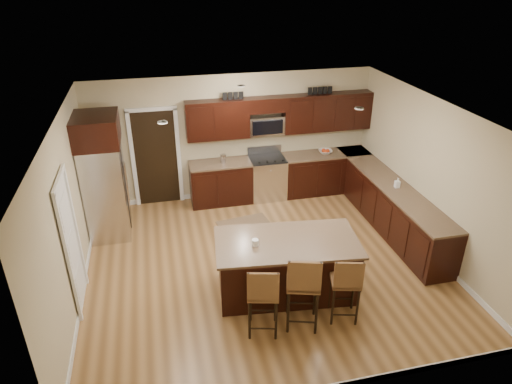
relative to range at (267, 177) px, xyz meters
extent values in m
plane|color=olive|center=(-0.68, -2.45, -0.47)|extent=(6.00, 6.00, 0.00)
plane|color=silver|center=(-0.68, -2.45, 2.23)|extent=(6.00, 6.00, 0.00)
plane|color=#BCAF88|center=(-0.68, 0.30, 0.88)|extent=(6.00, 0.00, 6.00)
plane|color=#BCAF88|center=(-3.68, -2.45, 0.88)|extent=(0.00, 5.50, 5.50)
plane|color=#BCAF88|center=(2.32, -2.45, 0.88)|extent=(0.00, 5.50, 5.50)
cube|color=black|center=(-1.03, 0.00, -0.03)|extent=(1.30, 0.60, 0.88)
cube|color=black|center=(1.35, 0.00, -0.03)|extent=(1.94, 0.60, 0.88)
cube|color=black|center=(2.02, -1.98, -0.03)|extent=(0.60, 3.35, 0.88)
cube|color=brown|center=(-1.03, 0.00, 0.43)|extent=(1.30, 0.63, 0.04)
cube|color=brown|center=(1.35, 0.00, 0.43)|extent=(1.94, 0.63, 0.04)
cube|color=brown|center=(2.02, -1.98, 0.43)|extent=(0.63, 3.35, 0.04)
cube|color=black|center=(-1.03, 0.13, 1.35)|extent=(1.30, 0.33, 0.80)
cube|color=black|center=(1.35, 0.13, 1.35)|extent=(1.94, 0.33, 0.80)
cube|color=black|center=(0.00, 0.13, 1.60)|extent=(0.76, 0.33, 0.30)
cube|color=silver|center=(0.00, 0.00, -0.02)|extent=(0.76, 0.64, 0.90)
cube|color=black|center=(0.00, 0.00, 0.44)|extent=(0.76, 0.60, 0.03)
cube|color=black|center=(0.00, -0.30, -0.02)|extent=(0.65, 0.01, 0.45)
cube|color=silver|center=(0.00, 0.27, 0.55)|extent=(0.76, 0.05, 0.18)
cube|color=silver|center=(0.00, 0.15, 1.15)|extent=(0.76, 0.31, 0.40)
cube|color=black|center=(-2.33, 0.28, 0.56)|extent=(0.85, 0.03, 2.06)
cube|color=white|center=(-3.66, -2.75, 0.55)|extent=(0.03, 0.80, 2.04)
cube|color=black|center=(-0.51, -3.21, -0.03)|extent=(2.19, 1.27, 0.88)
cube|color=brown|center=(-0.51, -3.21, 0.43)|extent=(2.30, 1.38, 0.04)
cube|color=black|center=(-0.51, -3.21, -0.43)|extent=(2.10, 1.18, 0.09)
cube|color=brown|center=(-1.08, -3.99, 0.21)|extent=(0.51, 0.51, 0.06)
cube|color=brown|center=(-1.13, -4.18, 0.43)|extent=(0.42, 0.14, 0.45)
cylinder|color=black|center=(-1.26, -4.17, -0.14)|extent=(0.04, 0.04, 0.65)
cylinder|color=black|center=(-0.90, -4.17, -0.14)|extent=(0.04, 0.04, 0.65)
cylinder|color=black|center=(-1.26, -3.81, -0.14)|extent=(0.04, 0.04, 0.65)
cylinder|color=black|center=(-0.90, -3.81, -0.14)|extent=(0.04, 0.04, 0.65)
cube|color=brown|center=(-0.51, -3.99, 0.27)|extent=(0.57, 0.57, 0.07)
cube|color=brown|center=(-0.57, -4.19, 0.51)|extent=(0.45, 0.17, 0.49)
cylinder|color=black|center=(-0.70, -4.19, -0.12)|extent=(0.04, 0.04, 0.71)
cylinder|color=black|center=(-0.31, -4.19, -0.12)|extent=(0.04, 0.04, 0.71)
cylinder|color=black|center=(-0.70, -3.80, -0.12)|extent=(0.04, 0.04, 0.71)
cylinder|color=black|center=(-0.31, -3.80, -0.12)|extent=(0.04, 0.04, 0.71)
cube|color=brown|center=(0.13, -3.99, 0.19)|extent=(0.50, 0.50, 0.06)
cube|color=brown|center=(0.08, -4.17, 0.40)|extent=(0.41, 0.14, 0.44)
cylinder|color=black|center=(-0.05, -4.17, -0.16)|extent=(0.03, 0.03, 0.63)
cylinder|color=black|center=(0.30, -4.17, -0.16)|extent=(0.03, 0.03, 0.63)
cylinder|color=black|center=(-0.05, -3.82, -0.16)|extent=(0.03, 0.03, 0.63)
cylinder|color=black|center=(0.30, -3.82, -0.16)|extent=(0.03, 0.03, 0.63)
cube|color=silver|center=(-3.30, -0.78, 0.44)|extent=(0.72, 0.91, 1.83)
cube|color=black|center=(-2.94, -0.78, 0.44)|extent=(0.01, 0.02, 1.74)
cylinder|color=silver|center=(-2.91, -0.86, 0.53)|extent=(0.02, 0.02, 0.81)
cylinder|color=silver|center=(-2.91, -0.70, 0.53)|extent=(0.02, 0.02, 0.81)
cube|color=black|center=(-3.30, -0.78, 1.62)|extent=(0.78, 0.97, 0.52)
cube|color=brown|center=(-0.74, -1.13, -0.47)|extent=(1.11, 0.83, 0.01)
imported|color=silver|center=(1.33, 0.00, 0.48)|extent=(0.35, 0.35, 0.07)
imported|color=#B2B2B2|center=(2.02, -1.91, 0.54)|extent=(0.09, 0.09, 0.19)
cylinder|color=silver|center=(-0.96, 0.00, 0.54)|extent=(0.12, 0.12, 0.18)
cylinder|color=silver|center=(-0.97, 0.00, 0.52)|extent=(0.11, 0.11, 0.14)
cylinder|color=white|center=(-1.01, -3.21, 0.50)|extent=(0.10, 0.10, 0.10)
camera|label=1|loc=(-2.30, -8.78, 4.25)|focal=32.00mm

